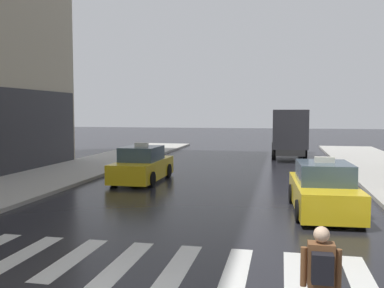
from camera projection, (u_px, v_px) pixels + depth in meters
name	position (u px, v px, depth m)	size (l,w,h in m)	color
crosswalk_markings	(151.00, 264.00, 9.08)	(11.30, 2.80, 0.01)	silver
taxi_lead	(323.00, 190.00, 13.71)	(2.11, 4.62, 1.80)	yellow
taxi_second	(142.00, 166.00, 19.96)	(1.95, 4.55, 1.80)	yellow
box_truck	(289.00, 131.00, 29.97)	(2.39, 7.58, 3.35)	#2D2D2D
pedestrian_with_backpack	(321.00, 276.00, 5.91)	(0.55, 0.43, 1.65)	#473D33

